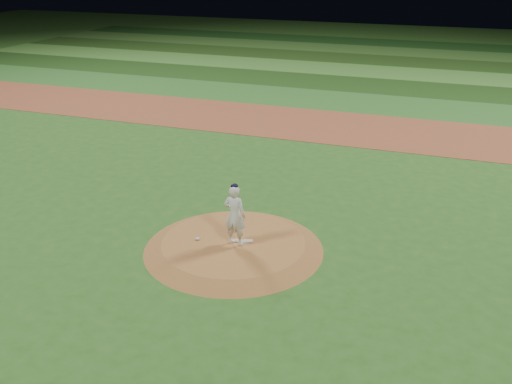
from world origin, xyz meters
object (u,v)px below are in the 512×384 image
pitching_rubber (241,241)px  pitchers_mound (234,245)px  rosin_bag (197,239)px  pitcher_on_mound (235,215)px

pitching_rubber → pitchers_mound: bearing=-172.0°
pitching_rubber → rosin_bag: (-1.31, -0.36, 0.02)m
pitching_rubber → rosin_bag: size_ratio=5.15×
pitchers_mound → pitching_rubber: bearing=24.3°
pitcher_on_mound → pitching_rubber: bearing=60.5°
pitchers_mound → rosin_bag: (-1.10, -0.27, 0.16)m
pitcher_on_mound → rosin_bag: bearing=-172.7°
rosin_bag → pitchers_mound: bearing=13.6°
pitching_rubber → rosin_bag: rosin_bag is taller
rosin_bag → pitcher_on_mound: 1.52m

